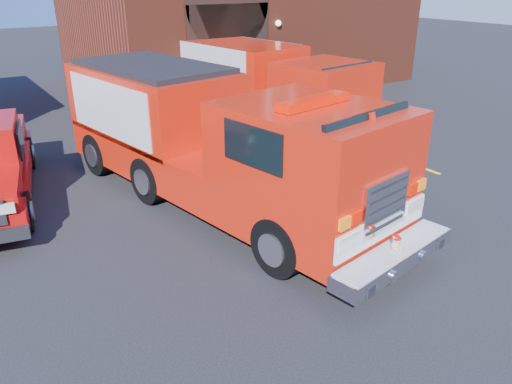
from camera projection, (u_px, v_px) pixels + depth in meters
ground at (225, 229)px, 10.67m from camera, size 100.00×100.00×0.00m
parking_stripe_near at (398, 159)px, 14.73m from camera, size 0.12×3.00×0.01m
parking_stripe_mid at (330, 134)px, 17.02m from camera, size 0.12×3.00×0.01m
parking_stripe_far at (279, 115)px, 19.31m from camera, size 0.12×3.00×0.01m
fire_engine at (212, 139)px, 11.35m from camera, size 4.27×10.08×3.01m
secondary_truck at (261, 83)px, 17.37m from camera, size 3.72×8.85×2.79m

